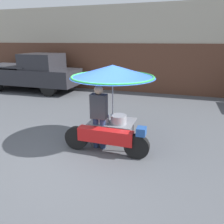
% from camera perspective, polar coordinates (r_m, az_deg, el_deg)
% --- Properties ---
extents(ground_plane, '(36.00, 36.00, 0.00)m').
position_cam_1_polar(ground_plane, '(5.06, -7.94, -12.32)').
color(ground_plane, '#4C4F54').
extents(shopfront_building, '(28.00, 2.06, 4.19)m').
position_cam_1_polar(shopfront_building, '(12.12, 8.66, 15.86)').
color(shopfront_building, '#B2A893').
rests_on(shopfront_building, ground).
extents(vendor_motorcycle_cart, '(2.07, 2.03, 2.01)m').
position_cam_1_polar(vendor_motorcycle_cart, '(5.19, -0.00, 7.51)').
color(vendor_motorcycle_cart, black).
rests_on(vendor_motorcycle_cart, ground).
extents(vendor_person, '(0.38, 0.22, 1.58)m').
position_cam_1_polar(vendor_person, '(5.20, -3.42, -0.55)').
color(vendor_person, navy).
rests_on(vendor_person, ground).
extents(pickup_truck, '(5.26, 1.78, 1.92)m').
position_cam_1_polar(pickup_truck, '(12.18, -20.25, 9.56)').
color(pickup_truck, black).
rests_on(pickup_truck, ground).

